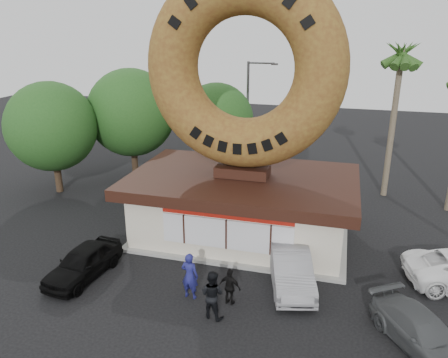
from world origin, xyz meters
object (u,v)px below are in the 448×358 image
Objects in this scene: person_left at (190,276)px; giant_donut at (244,69)px; car_silver at (291,267)px; donut_shop at (242,204)px; street_lamp at (249,113)px; person_center at (212,294)px; car_black at (83,262)px; car_grey at (422,333)px; person_right at (230,287)px.

giant_donut is at bearing -90.95° from person_left.
giant_donut reaches higher than car_silver.
donut_shop is 1.40× the size of street_lamp.
person_center is 3.96m from car_silver.
person_left is at bearing 4.35° from car_black.
car_black reaches higher than car_grey.
car_black is at bearing -135.37° from giant_donut.
giant_donut is 2.05× the size of car_silver.
car_silver is at bearing -51.31° from donut_shop.
car_silver is at bearing -70.58° from street_lamp.
donut_shop is 5.94m from person_left.
person_right is (0.91, -5.86, -7.70)m from giant_donut.
giant_donut is at bearing 51.47° from car_black.
person_center is at bearing -86.08° from giant_donut.
street_lamp reaches higher than donut_shop.
street_lamp is (-1.86, 10.02, 2.72)m from donut_shop.
car_grey is at bearing -39.95° from donut_shop.
giant_donut is at bearing 90.00° from donut_shop.
car_black is at bearing 2.29° from person_center.
street_lamp is 4.16× the size of person_center.
car_grey is (7.30, 0.28, -0.35)m from person_center.
car_black is at bearing -103.85° from street_lamp.
giant_donut reaches higher than person_right.
car_grey is at bearing -178.16° from person_left.
donut_shop is 8.09m from car_black.
giant_donut is 10.14m from person_center.
person_left is at bearing 12.39° from person_right.
person_left is at bearing 142.07° from car_grey.
donut_shop is 5.68× the size of person_left.
person_left is 1.02× the size of person_center.
street_lamp is 15.06m from car_silver.
donut_shop is at bearing -79.50° from street_lamp.
person_right is 0.34× the size of car_silver.
car_silver is (2.09, 2.10, -0.02)m from person_right.
car_black is (-5.71, -5.62, -1.08)m from donut_shop.
car_silver is (2.53, 3.04, -0.21)m from person_center.
street_lamp is 17.32m from person_center.
person_right is 6.62m from car_black.
person_left is (-0.75, -5.85, -7.48)m from giant_donut.
person_right is at bearing -81.18° from donut_shop.
car_grey is at bearing -44.48° from car_silver.
giant_donut reaches higher than car_black.
donut_shop is at bearing 51.39° from car_black.
street_lamp is at bearing -67.54° from person_right.
person_right is 2.96m from car_silver.
street_lamp is at bearing 100.50° from donut_shop.
giant_donut is (0.00, 0.02, 6.70)m from donut_shop.
person_right reaches higher than car_black.
person_left is 8.55m from car_grey.
car_black is at bearing 142.81° from car_grey.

